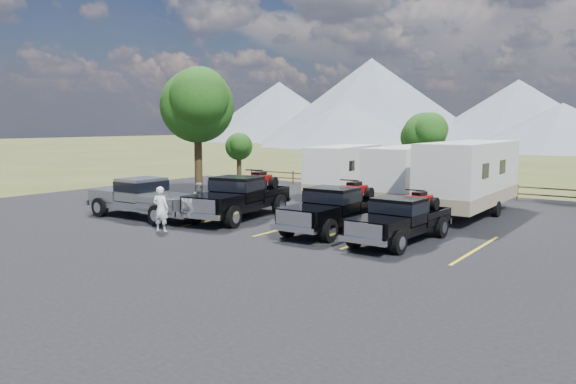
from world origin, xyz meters
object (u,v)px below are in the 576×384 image
Objects in this scene: trailer_right at (469,177)px; person_b at (200,201)px; tree_big_nw at (197,106)px; person_a at (161,209)px; rig_right at (401,218)px; rig_center at (335,207)px; pickup_silver at (144,198)px; trailer_center at (409,175)px; rig_left at (240,196)px; trailer_left at (344,171)px.

trailer_right is 13.08m from person_b.
tree_big_nw reaches higher than person_a.
trailer_right reaches higher than rig_right.
pickup_silver is (-9.04, -2.46, -0.00)m from rig_center.
trailer_center is 13.89m from person_a.
trailer_right is at bearing 128.71° from pickup_silver.
rig_left is at bearing -123.79° from trailer_center.
trailer_right reaches higher than trailer_left.
rig_center is (5.28, -0.14, -0.08)m from rig_left.
trailer_center reaches higher than person_b.
rig_left reaches higher than person_b.
person_b is (-6.45, -9.48, -0.85)m from trailer_center.
rig_left reaches higher than pickup_silver.
person_a is (-9.04, -3.82, 0.03)m from rig_right.
person_b is at bearing -91.70° from person_a.
trailer_right is 5.44× the size of person_a.
rig_left is at bearing -32.86° from tree_big_nw.
rig_left reaches higher than person_a.
trailer_left is 0.88× the size of trailer_right.
person_b is at bearing -45.35° from tree_big_nw.
rig_left is 0.67× the size of trailer_right.
trailer_center is (4.81, -1.34, 0.06)m from trailer_left.
tree_big_nw is at bearing -70.63° from person_a.
rig_right is at bearing -9.01° from rig_center.
pickup_silver is (-8.74, -10.87, -0.71)m from trailer_center.
rig_center is 9.37m from pickup_silver.
rig_left is 1.09× the size of pickup_silver.
trailer_right is at bearing 91.89° from rig_right.
person_b is at bearing -140.68° from trailer_right.
rig_left is 4.57m from pickup_silver.
pickup_silver is at bearing -168.11° from rig_right.
trailer_center is 11.50m from person_b.
rig_right is 13.18m from trailer_left.
rig_left reaches higher than rig_center.
tree_big_nw is at bearing 163.97° from rig_right.
trailer_right reaches higher than rig_left.
rig_center is at bearing 174.24° from rig_right.
person_a is (-0.58, -4.43, -0.13)m from rig_left.
rig_left is 4.47m from person_a.
person_b is (-0.88, 3.23, -0.09)m from person_a.
tree_big_nw is at bearing -155.50° from trailer_left.
pickup_silver reaches higher than person_a.
trailer_right is (3.29, 7.26, 0.89)m from rig_center.
person_a is at bearing -53.62° from tree_big_nw.
trailer_right is at bearing -20.56° from trailer_center.
rig_left is 11.17m from trailer_right.
trailer_center is at bearing -130.64° from person_a.
trailer_center reaches higher than rig_center.
pickup_silver is (-3.93, -12.21, -0.65)m from trailer_left.
trailer_center is 4.96× the size of person_a.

